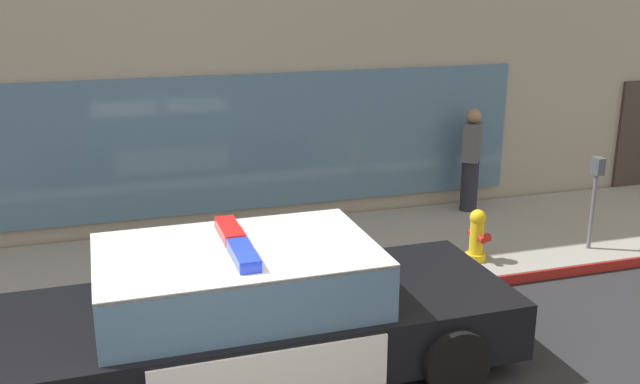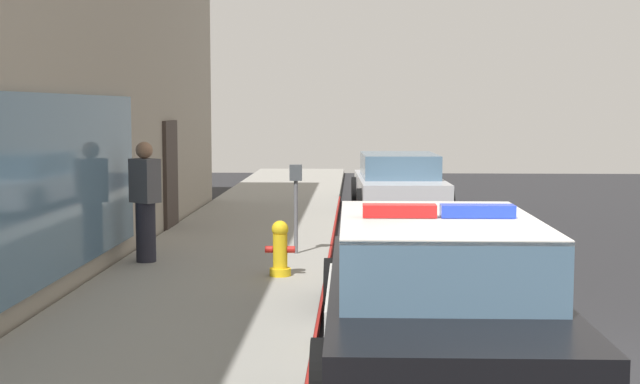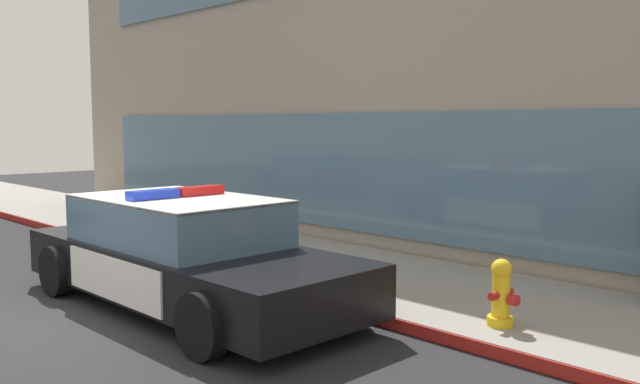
# 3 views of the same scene
# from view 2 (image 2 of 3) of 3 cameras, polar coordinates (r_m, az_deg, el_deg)

# --- Properties ---
(sidewalk) EXTENTS (48.00, 2.98, 0.15)m
(sidewalk) POSITION_cam_2_polar(r_m,az_deg,el_deg) (7.93, -11.82, -11.28)
(sidewalk) COLOR gray
(sidewalk) RESTS_ON ground
(curb_red_paint) EXTENTS (28.80, 0.04, 0.14)m
(curb_red_paint) POSITION_cam_2_polar(r_m,az_deg,el_deg) (7.71, -0.68, -11.64)
(curb_red_paint) COLOR maroon
(curb_red_paint) RESTS_ON ground
(police_cruiser) EXTENTS (5.18, 2.15, 1.49)m
(police_cruiser) POSITION_cam_2_polar(r_m,az_deg,el_deg) (8.09, 7.46, -6.43)
(police_cruiser) COLOR black
(police_cruiser) RESTS_ON ground
(fire_hydrant) EXTENTS (0.34, 0.39, 0.73)m
(fire_hydrant) POSITION_cam_2_polar(r_m,az_deg,el_deg) (11.55, -2.58, -3.69)
(fire_hydrant) COLOR gold
(fire_hydrant) RESTS_ON sidewalk
(car_down_street) EXTENTS (4.63, 2.18, 1.29)m
(car_down_street) POSITION_cam_2_polar(r_m,az_deg,el_deg) (20.19, 5.10, 0.62)
(car_down_street) COLOR #B7B7BC
(car_down_street) RESTS_ON ground
(pedestrian_on_sidewalk) EXTENTS (0.45, 0.48, 1.71)m
(pedestrian_on_sidewalk) POSITION_cam_2_polar(r_m,az_deg,el_deg) (12.75, -11.20, -0.60)
(pedestrian_on_sidewalk) COLOR #23232D
(pedestrian_on_sidewalk) RESTS_ON sidewalk
(parking_meter) EXTENTS (0.12, 0.18, 1.34)m
(parking_meter) POSITION_cam_2_polar(r_m,az_deg,el_deg) (13.22, -1.57, 0.00)
(parking_meter) COLOR slate
(parking_meter) RESTS_ON sidewalk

